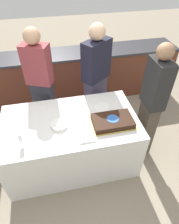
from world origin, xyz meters
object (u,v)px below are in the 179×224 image
at_px(person_cutting_cake, 96,79).
at_px(person_seated_right, 152,103).
at_px(cake, 113,121).
at_px(wine_glass, 20,138).
at_px(plate_stack, 59,125).
at_px(person_standing_back, 41,85).

bearing_deg(person_cutting_cake, person_seated_right, 93.32).
distance_m(cake, wine_glass, 1.05).
bearing_deg(plate_stack, wine_glass, -155.86).
relative_size(plate_stack, person_seated_right, 0.12).
xyz_separation_m(plate_stack, wine_glass, (-0.42, -0.19, 0.08)).
height_order(person_seated_right, person_standing_back, person_standing_back).
bearing_deg(cake, person_cutting_cake, 90.00).
bearing_deg(wine_glass, person_cutting_cake, 42.26).
height_order(plate_stack, person_cutting_cake, person_cutting_cake).
distance_m(plate_stack, wine_glass, 0.46).
distance_m(cake, plate_stack, 0.63).
relative_size(cake, person_cutting_cake, 0.31).
relative_size(plate_stack, person_cutting_cake, 0.12).
xyz_separation_m(person_cutting_cake, person_standing_back, (-0.80, 0.00, 0.01)).
bearing_deg(person_standing_back, person_cutting_cake, -156.66).
relative_size(wine_glass, person_standing_back, 0.10).
bearing_deg(person_standing_back, wine_glass, 98.74).
bearing_deg(cake, person_standing_back, 133.37).
xyz_separation_m(person_cutting_cake, person_seated_right, (0.56, -0.70, -0.01)).
relative_size(wine_glass, person_cutting_cake, 0.10).
bearing_deg(person_cutting_cake, person_standing_back, -35.54).
bearing_deg(plate_stack, person_seated_right, 3.20).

